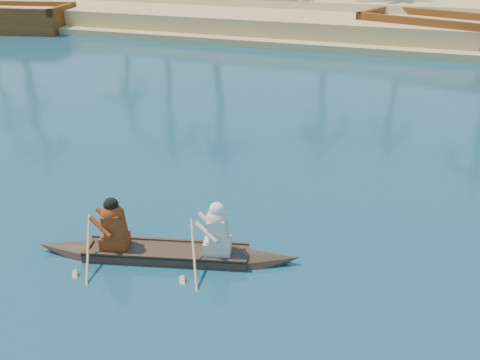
% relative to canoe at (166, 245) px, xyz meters
% --- Properties ---
extents(ground, '(160.00, 160.00, 0.00)m').
position_rel_canoe_xyz_m(ground, '(-1.72, -1.75, -0.28)').
color(ground, '#0A3145').
rests_on(ground, ground).
extents(shrub_cluster, '(100.00, 6.00, 2.40)m').
position_rel_canoe_xyz_m(shrub_cluster, '(-1.72, 29.75, 0.92)').
color(shrub_cluster, black).
rests_on(shrub_cluster, ground).
extents(canoe, '(5.25, 1.91, 1.44)m').
position_rel_canoe_xyz_m(canoe, '(0.00, 0.00, 0.00)').
color(canoe, '#38271E').
rests_on(canoe, ground).
extents(barge_mid, '(12.55, 7.58, 1.98)m').
position_rel_canoe_xyz_m(barge_mid, '(6.55, 23.42, 0.42)').
color(barge_mid, brown).
rests_on(barge_mid, ground).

